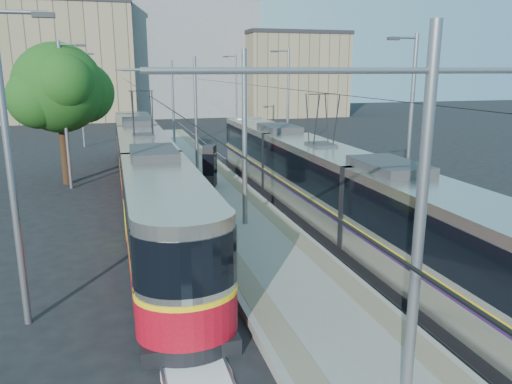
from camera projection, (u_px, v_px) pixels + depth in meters
name	position (u px, v px, depth m)	size (l,w,h in m)	color
ground	(321.00, 320.00, 13.31)	(160.00, 160.00, 0.00)	black
platform	(206.00, 181.00, 29.14)	(4.00, 50.00, 0.30)	gray
tactile_strip_left	(181.00, 180.00, 28.72)	(0.70, 50.00, 0.01)	gray
tactile_strip_right	(230.00, 177.00, 29.49)	(0.70, 50.00, 0.01)	gray
rails	(206.00, 184.00, 29.18)	(8.71, 70.00, 0.03)	gray
tram_left	(145.00, 168.00, 24.99)	(2.43, 30.44, 5.50)	black
tram_right	(320.00, 178.00, 21.95)	(2.43, 28.25, 5.50)	black
catenary	(214.00, 109.00, 25.44)	(9.20, 70.00, 7.00)	gray
street_lamps	(193.00, 107.00, 31.91)	(15.18, 38.22, 8.00)	gray
shelter	(210.00, 165.00, 26.98)	(0.95, 1.17, 2.24)	black
tree	(65.00, 89.00, 28.16)	(5.51, 5.09, 8.00)	#382314
building_left	(69.00, 62.00, 64.88)	(16.32, 12.24, 14.79)	gray
building_centre	(187.00, 58.00, 72.72)	(18.36, 14.28, 16.12)	gray
building_right	(291.00, 74.00, 71.40)	(14.28, 10.20, 11.62)	gray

